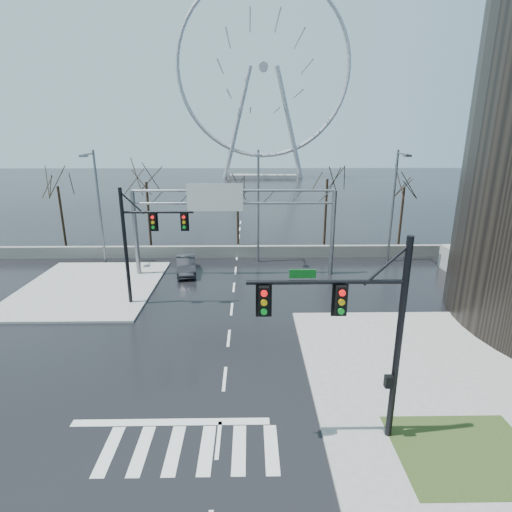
{
  "coord_description": "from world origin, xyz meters",
  "views": [
    {
      "loc": [
        1.23,
        -16.58,
        11.13
      ],
      "look_at": [
        1.62,
        7.05,
        4.0
      ],
      "focal_mm": 28.0,
      "sensor_mm": 36.0,
      "label": 1
    }
  ],
  "objects_px": {
    "signal_mast_far": "(142,236)",
    "ferris_wheel": "(264,75)",
    "sign_gantry": "(229,213)",
    "signal_mast_near": "(362,323)",
    "car": "(186,265)"
  },
  "relations": [
    {
      "from": "signal_mast_near",
      "to": "sign_gantry",
      "type": "bearing_deg",
      "value": 106.19
    },
    {
      "from": "sign_gantry",
      "to": "ferris_wheel",
      "type": "relative_size",
      "value": 0.32
    },
    {
      "from": "signal_mast_far",
      "to": "sign_gantry",
      "type": "distance_m",
      "value": 8.14
    },
    {
      "from": "signal_mast_near",
      "to": "ferris_wheel",
      "type": "bearing_deg",
      "value": 90.08
    },
    {
      "from": "signal_mast_near",
      "to": "signal_mast_far",
      "type": "height_order",
      "value": "same"
    },
    {
      "from": "signal_mast_near",
      "to": "ferris_wheel",
      "type": "height_order",
      "value": "ferris_wheel"
    },
    {
      "from": "signal_mast_far",
      "to": "ferris_wheel",
      "type": "distance_m",
      "value": 89.3
    },
    {
      "from": "signal_mast_near",
      "to": "car",
      "type": "bearing_deg",
      "value": 115.52
    },
    {
      "from": "signal_mast_far",
      "to": "ferris_wheel",
      "type": "relative_size",
      "value": 0.16
    },
    {
      "from": "car",
      "to": "ferris_wheel",
      "type": "bearing_deg",
      "value": 74.0
    },
    {
      "from": "signal_mast_near",
      "to": "sign_gantry",
      "type": "height_order",
      "value": "signal_mast_near"
    },
    {
      "from": "signal_mast_far",
      "to": "sign_gantry",
      "type": "bearing_deg",
      "value": 47.53
    },
    {
      "from": "signal_mast_far",
      "to": "ferris_wheel",
      "type": "height_order",
      "value": "ferris_wheel"
    },
    {
      "from": "signal_mast_far",
      "to": "car",
      "type": "xyz_separation_m",
      "value": [
        1.74,
        6.43,
        -4.11
      ]
    },
    {
      "from": "signal_mast_near",
      "to": "sign_gantry",
      "type": "distance_m",
      "value": 19.79
    }
  ]
}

